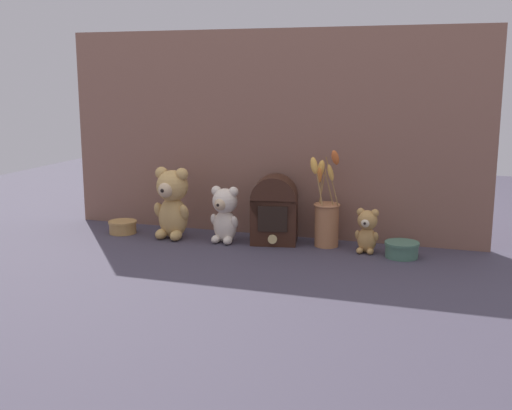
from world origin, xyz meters
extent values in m
plane|color=#3D3847|center=(0.00, 0.00, 0.00)|extent=(4.00, 4.00, 0.00)
cube|color=#845B4C|center=(0.00, 0.17, 0.39)|extent=(1.63, 0.02, 0.77)
ellipsoid|color=tan|center=(-0.32, 0.00, 0.08)|extent=(0.12, 0.10, 0.16)
sphere|color=tan|center=(-0.32, 0.00, 0.20)|extent=(0.12, 0.12, 0.12)
sphere|color=#D1B289|center=(-0.33, -0.05, 0.19)|extent=(0.06, 0.06, 0.06)
sphere|color=black|center=(-0.33, -0.07, 0.19)|extent=(0.02, 0.02, 0.02)
sphere|color=tan|center=(-0.28, -0.01, 0.25)|extent=(0.05, 0.05, 0.05)
sphere|color=tan|center=(-0.37, 0.00, 0.25)|extent=(0.05, 0.05, 0.05)
ellipsoid|color=tan|center=(-0.27, -0.02, 0.11)|extent=(0.04, 0.06, 0.07)
ellipsoid|color=tan|center=(-0.38, -0.01, 0.11)|extent=(0.04, 0.06, 0.07)
ellipsoid|color=tan|center=(-0.29, -0.04, 0.02)|extent=(0.04, 0.06, 0.04)
ellipsoid|color=tan|center=(-0.36, -0.04, 0.02)|extent=(0.04, 0.06, 0.04)
ellipsoid|color=beige|center=(-0.11, 0.00, 0.06)|extent=(0.10, 0.08, 0.12)
sphere|color=beige|center=(-0.11, 0.00, 0.15)|extent=(0.09, 0.09, 0.09)
sphere|color=#D1B289|center=(-0.12, -0.04, 0.15)|extent=(0.04, 0.04, 0.04)
sphere|color=black|center=(-0.12, -0.05, 0.15)|extent=(0.01, 0.01, 0.01)
sphere|color=beige|center=(-0.08, 0.00, 0.19)|extent=(0.04, 0.04, 0.04)
sphere|color=beige|center=(-0.15, 0.00, 0.19)|extent=(0.04, 0.04, 0.04)
ellipsoid|color=beige|center=(-0.07, -0.01, 0.08)|extent=(0.03, 0.04, 0.05)
ellipsoid|color=beige|center=(-0.16, 0.00, 0.08)|extent=(0.03, 0.04, 0.05)
ellipsoid|color=beige|center=(-0.09, -0.03, 0.02)|extent=(0.03, 0.05, 0.03)
ellipsoid|color=beige|center=(-0.14, -0.03, 0.02)|extent=(0.03, 0.05, 0.03)
ellipsoid|color=tan|center=(0.40, 0.02, 0.05)|extent=(0.07, 0.06, 0.09)
sphere|color=tan|center=(0.40, 0.02, 0.12)|extent=(0.07, 0.07, 0.07)
sphere|color=beige|center=(0.40, 0.00, 0.11)|extent=(0.03, 0.03, 0.03)
sphere|color=black|center=(0.40, -0.02, 0.11)|extent=(0.01, 0.01, 0.01)
sphere|color=tan|center=(0.43, 0.02, 0.14)|extent=(0.03, 0.03, 0.03)
sphere|color=tan|center=(0.38, 0.03, 0.14)|extent=(0.03, 0.03, 0.03)
ellipsoid|color=tan|center=(0.43, 0.01, 0.06)|extent=(0.02, 0.03, 0.04)
ellipsoid|color=tan|center=(0.37, 0.02, 0.06)|extent=(0.02, 0.03, 0.04)
ellipsoid|color=tan|center=(0.42, 0.00, 0.01)|extent=(0.03, 0.04, 0.02)
ellipsoid|color=tan|center=(0.38, 0.00, 0.01)|extent=(0.03, 0.04, 0.02)
cylinder|color=#AD7047|center=(0.25, 0.06, 0.08)|extent=(0.09, 0.09, 0.16)
torus|color=#AD7047|center=(0.25, 0.06, 0.15)|extent=(0.10, 0.10, 0.01)
cylinder|color=#9E7542|center=(0.23, 0.03, 0.23)|extent=(0.04, 0.03, 0.14)
ellipsoid|color=gold|center=(0.21, 0.01, 0.30)|extent=(0.05, 0.04, 0.06)
cylinder|color=#9E7542|center=(0.23, 0.08, 0.22)|extent=(0.02, 0.03, 0.12)
ellipsoid|color=gold|center=(0.22, 0.09, 0.28)|extent=(0.04, 0.05, 0.07)
cylinder|color=#9E7542|center=(0.28, 0.03, 0.24)|extent=(0.05, 0.03, 0.17)
ellipsoid|color=#C65B28|center=(0.29, 0.01, 0.33)|extent=(0.04, 0.04, 0.06)
cylinder|color=#9E7542|center=(0.23, 0.06, 0.21)|extent=(0.01, 0.02, 0.10)
ellipsoid|color=orange|center=(0.22, 0.06, 0.26)|extent=(0.02, 0.03, 0.06)
cylinder|color=#9E7542|center=(0.27, 0.03, 0.22)|extent=(0.03, 0.02, 0.12)
ellipsoid|color=gold|center=(0.27, 0.02, 0.27)|extent=(0.04, 0.03, 0.06)
cube|color=#381E14|center=(0.06, 0.05, 0.08)|extent=(0.19, 0.15, 0.17)
cylinder|color=#381E14|center=(0.06, 0.05, 0.17)|extent=(0.19, 0.15, 0.16)
cube|color=black|center=(0.07, -0.02, 0.10)|extent=(0.10, 0.03, 0.09)
cylinder|color=#D6BC7A|center=(0.07, -0.02, 0.03)|extent=(0.03, 0.01, 0.03)
cylinder|color=tan|center=(-0.54, 0.00, 0.02)|extent=(0.10, 0.10, 0.04)
cylinder|color=tan|center=(-0.54, 0.00, 0.04)|extent=(0.11, 0.11, 0.01)
cylinder|color=#47705B|center=(0.53, 0.00, 0.02)|extent=(0.11, 0.11, 0.04)
cylinder|color=#47705B|center=(0.53, 0.00, 0.05)|extent=(0.12, 0.12, 0.01)
camera|label=1|loc=(0.72, -2.14, 0.61)|focal=45.00mm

